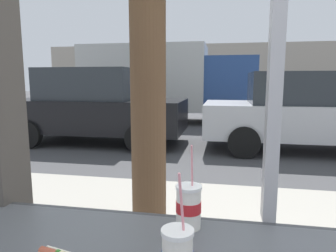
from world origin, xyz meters
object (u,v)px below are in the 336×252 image
(parked_car_silver, at_px, (305,111))
(box_truck, at_px, (165,80))
(soda_cup_left, at_px, (189,206))
(parked_car_black, at_px, (96,106))

(parked_car_silver, xyz_separation_m, box_truck, (-3.94, 4.21, 0.67))
(soda_cup_left, height_order, parked_car_silver, parked_car_silver)
(soda_cup_left, bearing_deg, parked_car_silver, 72.62)
(soda_cup_left, height_order, parked_car_black, parked_car_black)
(soda_cup_left, distance_m, parked_car_black, 6.68)
(parked_car_black, relative_size, box_truck, 0.68)
(soda_cup_left, bearing_deg, box_truck, 101.51)
(soda_cup_left, bearing_deg, parked_car_black, 116.66)
(soda_cup_left, relative_size, box_truck, 0.05)
(parked_car_black, xyz_separation_m, parked_car_silver, (4.86, 0.00, -0.04))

